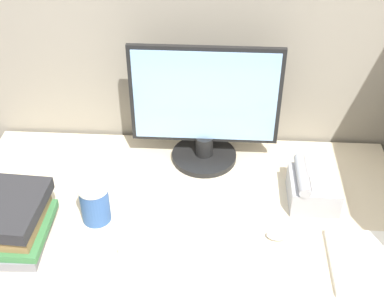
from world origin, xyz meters
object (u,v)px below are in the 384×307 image
(monitor, at_px, (205,111))
(keyboard, at_px, (190,234))
(book_stack, at_px, (10,221))
(mouse, at_px, (277,235))
(coffee_cup, at_px, (95,203))
(desk_telephone, at_px, (312,189))

(monitor, height_order, keyboard, monitor)
(monitor, bearing_deg, keyboard, -93.83)
(keyboard, distance_m, book_stack, 0.53)
(mouse, xyz_separation_m, coffee_cup, (-0.56, 0.05, 0.05))
(book_stack, height_order, desk_telephone, book_stack)
(book_stack, bearing_deg, coffee_cup, 22.11)
(keyboard, bearing_deg, mouse, 1.70)
(monitor, height_order, coffee_cup, monitor)
(book_stack, xyz_separation_m, desk_telephone, (0.91, 0.22, -0.02))
(keyboard, height_order, coffee_cup, coffee_cup)
(monitor, distance_m, book_stack, 0.71)
(keyboard, height_order, book_stack, book_stack)
(desk_telephone, bearing_deg, monitor, 150.18)
(monitor, relative_size, mouse, 7.91)
(mouse, relative_size, desk_telephone, 0.35)
(monitor, relative_size, desk_telephone, 2.80)
(keyboard, bearing_deg, desk_telephone, 26.00)
(mouse, distance_m, coffee_cup, 0.56)
(mouse, distance_m, book_stack, 0.79)
(desk_telephone, bearing_deg, mouse, -124.01)
(mouse, bearing_deg, desk_telephone, 55.99)
(mouse, bearing_deg, book_stack, -176.92)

